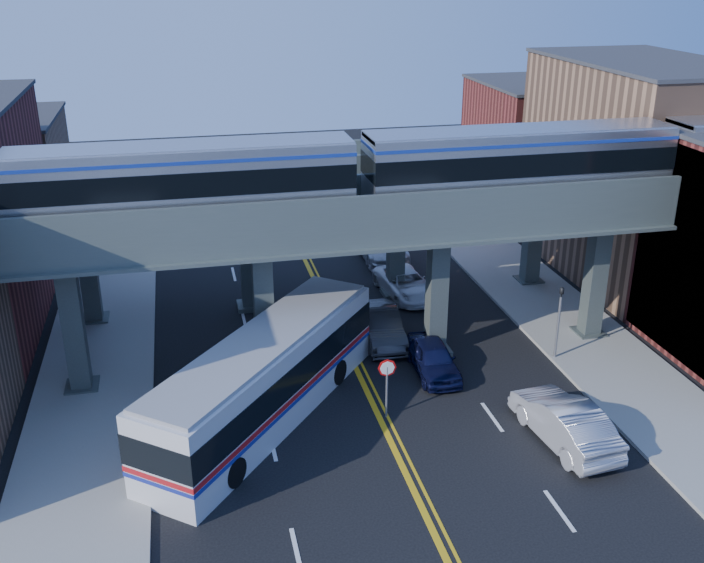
{
  "coord_description": "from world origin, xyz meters",
  "views": [
    {
      "loc": [
        -7.07,
        -23.47,
        17.32
      ],
      "look_at": [
        -0.32,
        6.61,
        4.57
      ],
      "focal_mm": 40.0,
      "sensor_mm": 36.0,
      "label": 1
    }
  ],
  "objects_px": {
    "car_lane_c": "(406,284)",
    "car_lane_a": "(433,358)",
    "stop_sign": "(387,379)",
    "traffic_signal": "(559,315)",
    "transit_bus": "(265,379)",
    "car_lane_b": "(381,326)",
    "car_lane_d": "(380,244)",
    "car_parked_curb": "(565,422)",
    "transit_train": "(519,160)"
  },
  "relations": [
    {
      "from": "traffic_signal",
      "to": "car_lane_a",
      "type": "height_order",
      "value": "traffic_signal"
    },
    {
      "from": "car_lane_d",
      "to": "car_lane_a",
      "type": "bearing_deg",
      "value": -96.36
    },
    {
      "from": "transit_bus",
      "to": "car_lane_d",
      "type": "distance_m",
      "value": 19.16
    },
    {
      "from": "stop_sign",
      "to": "car_parked_curb",
      "type": "relative_size",
      "value": 0.49
    },
    {
      "from": "car_lane_c",
      "to": "traffic_signal",
      "type": "bearing_deg",
      "value": -68.64
    },
    {
      "from": "car_lane_b",
      "to": "car_lane_d",
      "type": "height_order",
      "value": "car_lane_d"
    },
    {
      "from": "car_lane_a",
      "to": "transit_train",
      "type": "bearing_deg",
      "value": 25.88
    },
    {
      "from": "car_lane_b",
      "to": "traffic_signal",
      "type": "bearing_deg",
      "value": -23.86
    },
    {
      "from": "car_lane_b",
      "to": "transit_train",
      "type": "bearing_deg",
      "value": -13.8
    },
    {
      "from": "traffic_signal",
      "to": "transit_bus",
      "type": "height_order",
      "value": "traffic_signal"
    },
    {
      "from": "transit_train",
      "to": "car_parked_curb",
      "type": "relative_size",
      "value": 7.92
    },
    {
      "from": "car_lane_a",
      "to": "car_lane_c",
      "type": "distance_m",
      "value": 8.78
    },
    {
      "from": "stop_sign",
      "to": "car_lane_b",
      "type": "height_order",
      "value": "stop_sign"
    },
    {
      "from": "stop_sign",
      "to": "car_parked_curb",
      "type": "xyz_separation_m",
      "value": [
        6.2,
        -3.21,
        -0.87
      ]
    },
    {
      "from": "car_parked_curb",
      "to": "car_lane_c",
      "type": "bearing_deg",
      "value": -88.86
    },
    {
      "from": "car_lane_d",
      "to": "stop_sign",
      "type": "bearing_deg",
      "value": -104.8
    },
    {
      "from": "car_lane_c",
      "to": "car_lane_d",
      "type": "bearing_deg",
      "value": 82.91
    },
    {
      "from": "car_lane_c",
      "to": "stop_sign",
      "type": "bearing_deg",
      "value": -116.46
    },
    {
      "from": "transit_train",
      "to": "car_parked_curb",
      "type": "bearing_deg",
      "value": -97.13
    },
    {
      "from": "transit_train",
      "to": "stop_sign",
      "type": "distance_m",
      "value": 11.44
    },
    {
      "from": "car_lane_c",
      "to": "car_parked_curb",
      "type": "xyz_separation_m",
      "value": [
        1.94,
        -14.97,
        0.19
      ]
    },
    {
      "from": "transit_train",
      "to": "car_lane_b",
      "type": "relative_size",
      "value": 8.63
    },
    {
      "from": "traffic_signal",
      "to": "transit_bus",
      "type": "xyz_separation_m",
      "value": [
        -13.68,
        -2.01,
        -0.52
      ]
    },
    {
      "from": "car_lane_b",
      "to": "transit_bus",
      "type": "bearing_deg",
      "value": -135.17
    },
    {
      "from": "transit_bus",
      "to": "car_lane_a",
      "type": "distance_m",
      "value": 8.11
    },
    {
      "from": "transit_bus",
      "to": "car_lane_a",
      "type": "relative_size",
      "value": 2.84
    },
    {
      "from": "traffic_signal",
      "to": "transit_bus",
      "type": "relative_size",
      "value": 0.33
    },
    {
      "from": "car_lane_b",
      "to": "car_parked_curb",
      "type": "bearing_deg",
      "value": -61.97
    },
    {
      "from": "car_lane_a",
      "to": "stop_sign",
      "type": "bearing_deg",
      "value": -132.6
    },
    {
      "from": "car_lane_c",
      "to": "car_parked_curb",
      "type": "height_order",
      "value": "car_parked_curb"
    },
    {
      "from": "car_lane_c",
      "to": "car_lane_a",
      "type": "bearing_deg",
      "value": -104.93
    },
    {
      "from": "stop_sign",
      "to": "car_lane_a",
      "type": "distance_m",
      "value": 4.4
    },
    {
      "from": "traffic_signal",
      "to": "car_parked_curb",
      "type": "height_order",
      "value": "traffic_signal"
    },
    {
      "from": "car_lane_c",
      "to": "car_lane_d",
      "type": "xyz_separation_m",
      "value": [
        0.06,
        6.07,
        0.21
      ]
    },
    {
      "from": "car_lane_a",
      "to": "car_parked_curb",
      "type": "distance_m",
      "value": 7.06
    },
    {
      "from": "car_lane_a",
      "to": "car_lane_d",
      "type": "relative_size",
      "value": 0.7
    },
    {
      "from": "traffic_signal",
      "to": "car_lane_a",
      "type": "distance_m",
      "value": 6.12
    },
    {
      "from": "stop_sign",
      "to": "traffic_signal",
      "type": "distance_m",
      "value": 9.41
    },
    {
      "from": "stop_sign",
      "to": "car_lane_c",
      "type": "distance_m",
      "value": 12.55
    },
    {
      "from": "car_lane_a",
      "to": "car_lane_b",
      "type": "xyz_separation_m",
      "value": [
        -1.48,
        3.61,
        0.08
      ]
    },
    {
      "from": "transit_train",
      "to": "traffic_signal",
      "type": "bearing_deg",
      "value": -50.08
    },
    {
      "from": "transit_bus",
      "to": "car_lane_b",
      "type": "relative_size",
      "value": 2.49
    },
    {
      "from": "car_lane_a",
      "to": "car_lane_d",
      "type": "height_order",
      "value": "car_lane_d"
    },
    {
      "from": "transit_train",
      "to": "transit_bus",
      "type": "relative_size",
      "value": 3.46
    },
    {
      "from": "car_lane_b",
      "to": "car_lane_d",
      "type": "bearing_deg",
      "value": 78.42
    },
    {
      "from": "car_lane_b",
      "to": "car_lane_c",
      "type": "xyz_separation_m",
      "value": [
        2.76,
        5.07,
        -0.12
      ]
    },
    {
      "from": "car_lane_c",
      "to": "car_lane_b",
      "type": "bearing_deg",
      "value": -125.13
    },
    {
      "from": "car_parked_curb",
      "to": "car_lane_b",
      "type": "bearing_deg",
      "value": -70.83
    },
    {
      "from": "traffic_signal",
      "to": "car_lane_d",
      "type": "relative_size",
      "value": 0.66
    },
    {
      "from": "transit_bus",
      "to": "car_lane_b",
      "type": "height_order",
      "value": "transit_bus"
    }
  ]
}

